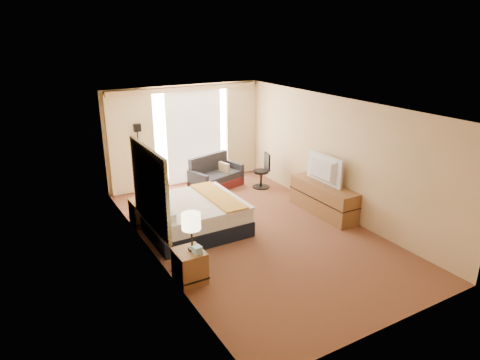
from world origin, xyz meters
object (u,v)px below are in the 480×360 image
nightstand_left (190,266)px  television (320,169)px  loveseat (215,177)px  desk_chair (263,172)px  bed (193,216)px  nightstand_right (142,212)px  media_dresser (323,199)px  lamp_right (142,180)px  lamp_left (191,222)px  floor_lamp (138,145)px

nightstand_left → television: 3.90m
loveseat → desk_chair: 1.25m
bed → loveseat: 2.58m
loveseat → television: 3.00m
nightstand_left → desk_chair: 4.66m
loveseat → nightstand_right: bearing=-168.6°
bed → loveseat: size_ratio=1.26×
nightstand_left → media_dresser: (3.70, 1.05, 0.07)m
nightstand_left → media_dresser: media_dresser is taller
nightstand_right → television: bearing=-20.4°
loveseat → lamp_right: size_ratio=2.66×
nightstand_right → lamp_right: 0.72m
nightstand_right → media_dresser: media_dresser is taller
bed → desk_chair: (2.63, 1.46, 0.07)m
lamp_right → television: 3.86m
nightstand_right → lamp_right: bearing=37.1°
desk_chair → lamp_left: bearing=-123.7°
media_dresser → lamp_right: bearing=157.7°
media_dresser → floor_lamp: bearing=133.5°
nightstand_left → television: television is taller
desk_chair → floor_lamp: bearing=170.6°
bed → floor_lamp: size_ratio=1.07×
media_dresser → loveseat: bearing=116.6°
nightstand_right → media_dresser: 3.97m
media_dresser → desk_chair: bearing=97.1°
nightstand_left → desk_chair: desk_chair is taller
desk_chair → television: (0.21, -1.99, 0.61)m
floor_lamp → lamp_right: floor_lamp is taller
bed → loveseat: bearing=53.3°
nightstand_left → lamp_right: bearing=88.7°
loveseat → lamp_left: lamp_left is taller
nightstand_right → media_dresser: size_ratio=0.31×
lamp_left → media_dresser: bearing=16.1°
nightstand_left → nightstand_right: 2.50m
nightstand_left → loveseat: 4.42m
television → loveseat: bearing=26.7°
floor_lamp → desk_chair: floor_lamp is taller
nightstand_right → media_dresser: bearing=-21.4°
television → desk_chair: bearing=6.2°
bed → desk_chair: 3.01m
nightstand_left → bed: bed is taller
bed → lamp_right: lamp_right is taller
loveseat → lamp_right: lamp_right is taller
media_dresser → nightstand_right: bearing=158.6°
media_dresser → lamp_left: size_ratio=2.76×
lamp_left → lamp_right: 2.55m
bed → media_dresser: bearing=-12.2°
loveseat → lamp_right: (-2.30, -1.20, 0.71)m
nightstand_left → floor_lamp: (0.56, 4.35, 0.98)m
media_dresser → loveseat: (-1.35, 2.69, -0.07)m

